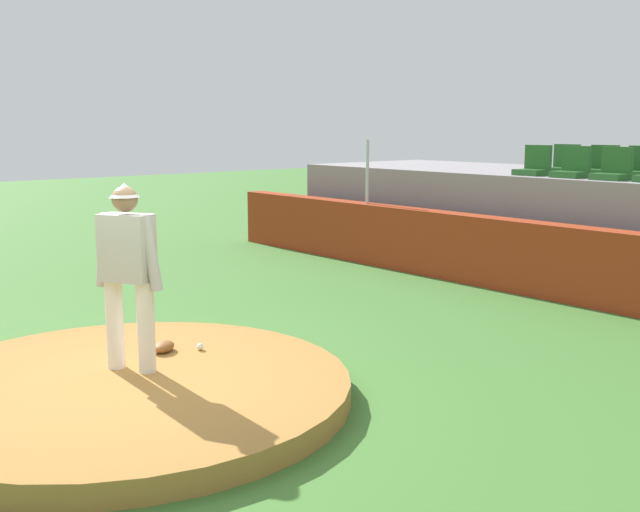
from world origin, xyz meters
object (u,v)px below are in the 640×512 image
(fielding_glove, at_px, (164,347))
(stadium_chair_6, at_px, (639,167))
(stadium_chair_1, at_px, (572,168))
(stadium_chair_2, at_px, (613,170))
(baseball, at_px, (200,347))
(stadium_chair_5, at_px, (601,166))
(pitcher, at_px, (128,263))
(stadium_chair_4, at_px, (563,164))
(stadium_chair_0, at_px, (534,166))

(fielding_glove, relative_size, stadium_chair_6, 0.60)
(stadium_chair_1, distance_m, stadium_chair_2, 0.70)
(baseball, xyz_separation_m, stadium_chair_5, (0.02, 7.84, 1.63))
(pitcher, distance_m, stadium_chair_6, 8.74)
(stadium_chair_6, bearing_deg, baseball, 85.02)
(baseball, distance_m, stadium_chair_1, 7.14)
(stadium_chair_4, xyz_separation_m, stadium_chair_6, (1.38, 0.01, 0.00))
(stadium_chair_2, xyz_separation_m, stadium_chair_4, (-1.43, 0.91, 0.00))
(stadium_chair_0, xyz_separation_m, stadium_chair_4, (0.00, 0.87, 0.00))
(stadium_chair_2, distance_m, stadium_chair_5, 1.15)
(stadium_chair_0, distance_m, stadium_chair_6, 1.64)
(baseball, bearing_deg, stadium_chair_4, 95.06)
(baseball, bearing_deg, pitcher, -80.96)
(stadium_chair_1, xyz_separation_m, stadium_chair_6, (0.65, 0.90, 0.00))
(stadium_chair_5, relative_size, stadium_chair_6, 1.00)
(stadium_chair_5, bearing_deg, pitcher, 90.74)
(stadium_chair_5, bearing_deg, baseball, 89.83)
(fielding_glove, xyz_separation_m, stadium_chair_0, (-0.51, 7.30, 1.61))
(fielding_glove, distance_m, stadium_chair_4, 8.34)
(stadium_chair_1, bearing_deg, baseball, 89.75)
(fielding_glove, xyz_separation_m, stadium_chair_5, (0.22, 8.16, 1.61))
(stadium_chair_6, bearing_deg, stadium_chair_1, 54.11)
(pitcher, xyz_separation_m, stadium_chair_2, (0.60, 7.79, 0.62))
(pitcher, xyz_separation_m, stadium_chair_0, (-0.83, 7.83, 0.62))
(stadium_chair_2, height_order, stadium_chair_5, same)
(pitcher, bearing_deg, stadium_chair_6, 58.09)
(stadium_chair_1, relative_size, stadium_chair_4, 1.00)
(fielding_glove, bearing_deg, stadium_chair_2, 134.25)
(stadium_chair_5, bearing_deg, stadium_chair_6, -178.79)
(stadium_chair_0, height_order, stadium_chair_4, same)
(pitcher, xyz_separation_m, stadium_chair_6, (0.55, 8.70, 0.62))
(pitcher, bearing_deg, stadium_chair_2, 57.30)
(baseball, height_order, fielding_glove, fielding_glove)
(stadium_chair_4, bearing_deg, stadium_chair_5, 179.48)
(stadium_chair_5, bearing_deg, stadium_chair_4, -0.52)
(stadium_chair_1, distance_m, stadium_chair_4, 1.15)
(pitcher, relative_size, stadium_chair_0, 3.61)
(pitcher, distance_m, baseball, 1.32)
(stadium_chair_2, relative_size, stadium_chair_6, 1.00)
(pitcher, distance_m, stadium_chair_5, 8.71)
(stadium_chair_6, bearing_deg, pitcher, 86.39)
(fielding_glove, distance_m, stadium_chair_1, 7.45)
(fielding_glove, distance_m, stadium_chair_2, 7.49)
(baseball, bearing_deg, stadium_chair_0, 95.72)
(stadium_chair_2, bearing_deg, stadium_chair_4, -32.45)
(pitcher, xyz_separation_m, stadium_chair_5, (-0.11, 8.69, 0.62))
(baseball, relative_size, stadium_chair_0, 0.15)
(pitcher, bearing_deg, baseball, 70.74)
(stadium_chair_4, bearing_deg, stadium_chair_2, 147.55)
(stadium_chair_2, bearing_deg, fielding_glove, 82.72)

